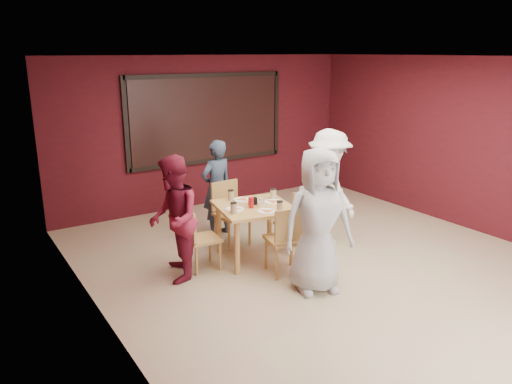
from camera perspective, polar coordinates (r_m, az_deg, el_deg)
floor at (r=7.08m, az=7.91°, el=-8.26°), size 7.00×7.00×0.00m
window_blinds at (r=9.42m, az=-5.54°, el=8.33°), size 3.00×0.02×1.50m
dining_table at (r=6.98m, az=-0.18°, el=-2.36°), size 1.18×1.18×0.94m
chair_front at (r=6.53m, az=3.59°, el=-5.12°), size 0.55×0.55×0.95m
chair_back at (r=7.62m, az=-3.07°, el=-1.98°), size 0.49×0.49×0.96m
chair_left at (r=6.74m, az=-6.67°, el=-4.95°), size 0.45×0.45×0.87m
chair_right at (r=7.46m, az=4.48°, el=-3.10°), size 0.40×0.40×0.81m
diner_front at (r=6.06m, az=7.08°, el=-3.30°), size 1.00×0.80×1.80m
diner_back at (r=7.94m, az=-4.52°, el=0.46°), size 0.61×0.45×1.54m
diner_left at (r=6.42m, az=-9.38°, el=-3.06°), size 0.87×0.96×1.63m
diner_right at (r=7.63m, az=8.30°, el=0.55°), size 0.78×1.21×1.76m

